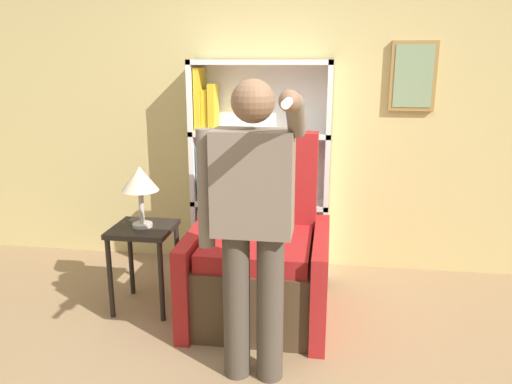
{
  "coord_description": "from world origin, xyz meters",
  "views": [
    {
      "loc": [
        0.41,
        -2.19,
        1.76
      ],
      "look_at": [
        -0.01,
        0.63,
        1.0
      ],
      "focal_mm": 35.0,
      "sensor_mm": 36.0,
      "label": 1
    }
  ],
  "objects": [
    {
      "name": "bookcase",
      "position": [
        -0.26,
        1.87,
        0.86
      ],
      "size": [
        1.15,
        0.28,
        1.77
      ],
      "color": "white",
      "rests_on": "ground_plane"
    },
    {
      "name": "table_lamp",
      "position": [
        -0.88,
        1.01,
        0.95
      ],
      "size": [
        0.26,
        0.26,
        0.44
      ],
      "color": "#B7B2A8",
      "rests_on": "side_table"
    },
    {
      "name": "person_standing",
      "position": [
        0.02,
        0.29,
        0.96
      ],
      "size": [
        0.57,
        0.78,
        1.67
      ],
      "color": "#473D33",
      "rests_on": "ground_plane"
    },
    {
      "name": "side_table",
      "position": [
        -0.88,
        1.01,
        0.5
      ],
      "size": [
        0.43,
        0.43,
        0.62
      ],
      "color": "black",
      "rests_on": "ground_plane"
    },
    {
      "name": "armchair",
      "position": [
        -0.05,
        1.04,
        0.39
      ],
      "size": [
        0.95,
        0.91,
        1.27
      ],
      "color": "#4C3823",
      "rests_on": "ground_plane"
    },
    {
      "name": "wall_back",
      "position": [
        0.01,
        2.03,
        1.4
      ],
      "size": [
        8.0,
        0.11,
        2.8
      ],
      "color": "tan",
      "rests_on": "ground_plane"
    }
  ]
}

